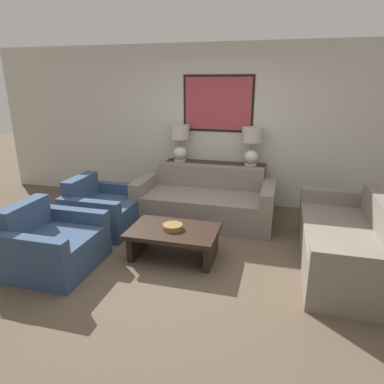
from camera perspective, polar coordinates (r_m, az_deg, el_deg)
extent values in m
plane|color=brown|center=(4.13, -2.33, -11.74)|extent=(20.00, 20.00, 0.00)
cube|color=beige|center=(5.93, 4.37, 10.88)|extent=(8.33, 0.10, 2.65)
cube|color=black|center=(5.84, 4.36, 14.47)|extent=(1.18, 0.01, 0.92)
cube|color=#9E3842|center=(5.84, 4.35, 14.47)|extent=(1.10, 0.02, 0.84)
cube|color=#332319|center=(5.88, 3.68, 1.32)|extent=(1.68, 0.36, 0.74)
cylinder|color=silver|center=(5.92, -2.01, 5.32)|extent=(0.20, 0.20, 0.02)
sphere|color=silver|center=(5.89, -2.02, 6.53)|extent=(0.23, 0.23, 0.23)
cylinder|color=#8C7A51|center=(5.86, -2.04, 8.24)|extent=(0.02, 0.02, 0.13)
cylinder|color=#B2ADA3|center=(5.84, -2.06, 9.97)|extent=(0.33, 0.33, 0.23)
cylinder|color=silver|center=(5.70, 9.74, 4.57)|extent=(0.20, 0.20, 0.02)
sphere|color=silver|center=(5.67, 9.81, 5.82)|extent=(0.23, 0.23, 0.23)
cylinder|color=#8C7A51|center=(5.63, 9.91, 7.59)|extent=(0.02, 0.02, 0.13)
cylinder|color=#B2ADA3|center=(5.61, 10.00, 9.39)|extent=(0.33, 0.33, 0.23)
cube|color=slate|center=(5.15, 1.79, -2.90)|extent=(1.70, 0.76, 0.43)
cube|color=slate|center=(5.52, 2.92, 0.47)|extent=(1.70, 0.18, 0.79)
cube|color=slate|center=(5.47, -7.61, -0.72)|extent=(0.18, 0.94, 0.63)
cube|color=slate|center=(5.08, 12.42, -2.45)|extent=(0.18, 0.94, 0.63)
cube|color=slate|center=(4.36, 22.86, -8.37)|extent=(0.76, 1.70, 0.43)
cube|color=slate|center=(4.39, 29.21, -6.60)|extent=(0.18, 1.70, 0.79)
cube|color=slate|center=(5.20, 22.72, -3.00)|extent=(0.94, 0.18, 0.63)
cube|color=slate|center=(3.52, 26.43, -13.65)|extent=(0.94, 0.18, 0.63)
cube|color=black|center=(4.12, -3.09, -6.51)|extent=(1.05, 0.68, 0.05)
cube|color=black|center=(4.35, -8.91, -8.00)|extent=(0.07, 0.55, 0.32)
cube|color=black|center=(4.09, 3.21, -9.55)|extent=(0.07, 0.55, 0.32)
cylinder|color=olive|center=(4.10, -3.23, -5.80)|extent=(0.24, 0.24, 0.06)
cube|color=navy|center=(5.08, -13.38, -3.84)|extent=(0.71, 0.68, 0.41)
cube|color=navy|center=(5.24, -17.83, -1.53)|extent=(0.18, 0.68, 0.75)
cube|color=navy|center=(4.77, -16.70, -4.55)|extent=(0.89, 0.14, 0.57)
cube|color=navy|center=(5.44, -12.27, -1.42)|extent=(0.89, 0.14, 0.57)
cube|color=navy|center=(4.21, -20.73, -9.30)|extent=(0.71, 0.68, 0.41)
cube|color=navy|center=(4.40, -25.77, -6.26)|extent=(0.18, 0.68, 0.75)
cube|color=navy|center=(3.94, -25.39, -10.50)|extent=(0.89, 0.14, 0.57)
cube|color=navy|center=(4.52, -18.82, -6.03)|extent=(0.89, 0.14, 0.57)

